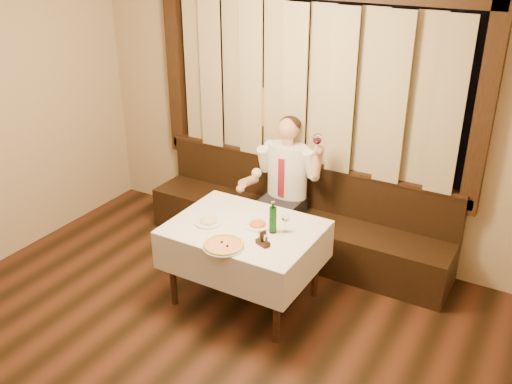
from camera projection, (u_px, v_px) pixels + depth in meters
The scene contains 10 objects.
room at pixel (190, 177), 4.00m from camera, with size 5.01×6.01×2.81m.
banquette at pixel (296, 223), 5.88m from camera, with size 3.20×0.61×0.94m.
dining_table at pixel (244, 237), 4.94m from camera, with size 1.27×0.97×0.76m.
pizza at pixel (224, 245), 4.57m from camera, with size 0.35×0.35×0.04m.
pasta_red at pixel (258, 223), 4.88m from camera, with size 0.24×0.24×0.08m.
pasta_cream at pixel (208, 220), 4.93m from camera, with size 0.25×0.25×0.08m.
green_bottle at pixel (273, 219), 4.75m from camera, with size 0.06×0.06×0.29m.
table_wine_glass at pixel (286, 218), 4.74m from camera, with size 0.07×0.07×0.18m.
cruet_caddy at pixel (263, 240), 4.59m from camera, with size 0.13×0.10×0.13m.
seated_man at pixel (284, 178), 5.63m from camera, with size 0.79×0.59×1.43m.
Camera 1 is at (2.23, -1.97, 3.11)m, focal length 40.00 mm.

